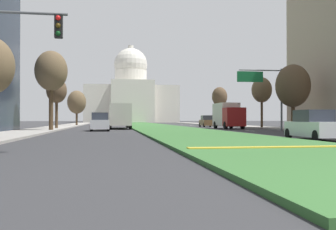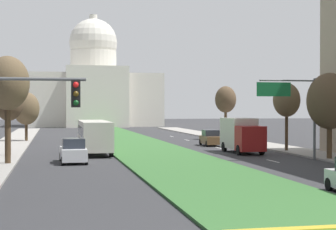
% 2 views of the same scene
% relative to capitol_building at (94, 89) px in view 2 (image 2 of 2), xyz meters
% --- Properties ---
extents(ground_plane, '(266.35, 266.35, 0.00)m').
position_rel_capitol_building_xyz_m(ground_plane, '(0.00, -59.69, -8.39)').
color(ground_plane, '#333335').
extents(grass_median, '(7.91, 108.96, 0.14)m').
position_rel_capitol_building_xyz_m(grass_median, '(0.00, -65.75, -8.32)').
color(grass_median, '#386B33').
rests_on(grass_median, ground_plane).
extents(median_curb_nose, '(7.12, 0.50, 0.04)m').
position_rel_capitol_building_xyz_m(median_curb_nose, '(0.00, -110.49, -8.23)').
color(median_curb_nose, gold).
rests_on(median_curb_nose, grass_median).
extents(lane_dashes_right, '(0.16, 59.48, 0.01)m').
position_rel_capitol_building_xyz_m(lane_dashes_right, '(7.80, -78.39, -8.39)').
color(lane_dashes_right, silver).
rests_on(lane_dashes_right, ground_plane).
extents(sidewalk_left, '(4.00, 108.96, 0.15)m').
position_rel_capitol_building_xyz_m(sidewalk_left, '(-13.64, -71.80, -8.32)').
color(sidewalk_left, '#9E9991').
rests_on(sidewalk_left, ground_plane).
extents(sidewalk_right, '(4.00, 108.96, 0.15)m').
position_rel_capitol_building_xyz_m(sidewalk_right, '(13.64, -71.80, -8.32)').
color(sidewalk_right, '#9E9991').
rests_on(sidewalk_right, ground_plane).
extents(capitol_building, '(29.58, 23.47, 25.63)m').
position_rel_capitol_building_xyz_m(capitol_building, '(0.00, 0.00, 0.00)').
color(capitol_building, silver).
rests_on(capitol_building, ground_plane).
extents(traffic_light_near_left, '(3.34, 0.35, 5.20)m').
position_rel_capitol_building_xyz_m(traffic_light_near_left, '(-10.30, -110.09, -4.60)').
color(traffic_light_near_left, '#515456').
rests_on(traffic_light_near_left, ground_plane).
extents(overhead_guide_sign, '(4.97, 0.20, 6.50)m').
position_rel_capitol_building_xyz_m(overhead_guide_sign, '(9.58, -86.98, -3.78)').
color(overhead_guide_sign, '#515456').
rests_on(overhead_guide_sign, ground_plane).
extents(street_tree_left_mid, '(3.15, 3.15, 7.92)m').
position_rel_capitol_building_xyz_m(street_tree_left_mid, '(-12.22, -86.04, -2.51)').
color(street_tree_left_mid, '#4C3823').
rests_on(street_tree_left_mid, ground_plane).
extents(street_tree_right_mid, '(3.58, 3.58, 6.94)m').
position_rel_capitol_building_xyz_m(street_tree_right_mid, '(12.44, -87.31, -3.72)').
color(street_tree_right_mid, '#4C3823').
rests_on(street_tree_right_mid, ground_plane).
extents(street_tree_left_far, '(2.34, 2.34, 5.99)m').
position_rel_capitol_building_xyz_m(street_tree_left_far, '(-12.67, -79.11, -3.93)').
color(street_tree_left_far, '#4C3823').
rests_on(street_tree_left_far, ground_plane).
extents(street_tree_right_far, '(2.56, 2.56, 6.50)m').
position_rel_capitol_building_xyz_m(street_tree_right_far, '(12.55, -78.83, -3.54)').
color(street_tree_right_far, '#4C3823').
rests_on(street_tree_right_far, ground_plane).
extents(street_tree_left_distant, '(3.19, 3.19, 6.07)m').
position_rel_capitol_building_xyz_m(street_tree_left_distant, '(-12.24, -58.28, -4.33)').
color(street_tree_left_distant, '#4C3823').
rests_on(street_tree_left_distant, ground_plane).
extents(street_tree_right_distant, '(2.78, 2.78, 6.99)m').
position_rel_capitol_building_xyz_m(street_tree_right_distant, '(13.08, -58.29, -3.20)').
color(street_tree_right_distant, '#4C3823').
rests_on(street_tree_right_distant, ground_plane).
extents(sedan_midblock, '(2.01, 4.67, 1.86)m').
position_rel_capitol_building_xyz_m(sedan_midblock, '(-7.51, -85.18, -7.53)').
color(sedan_midblock, silver).
rests_on(sedan_midblock, ground_plane).
extents(sedan_distant, '(2.02, 4.20, 1.74)m').
position_rel_capitol_building_xyz_m(sedan_distant, '(7.90, -69.26, -7.58)').
color(sedan_distant, brown).
rests_on(sedan_distant, ground_plane).
extents(box_truck_delivery, '(2.40, 6.40, 3.20)m').
position_rel_capitol_building_xyz_m(box_truck_delivery, '(7.99, -79.13, -6.71)').
color(box_truck_delivery, maroon).
rests_on(box_truck_delivery, ground_plane).
extents(city_bus, '(2.62, 11.00, 2.95)m').
position_rel_capitol_building_xyz_m(city_bus, '(-5.34, -76.86, -6.62)').
color(city_bus, beige).
rests_on(city_bus, ground_plane).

